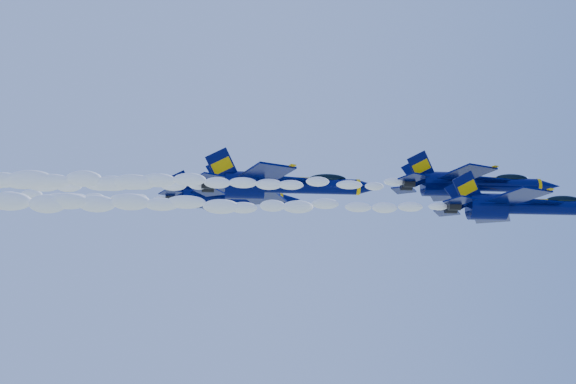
{
  "coord_description": "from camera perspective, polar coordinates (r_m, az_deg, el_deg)",
  "views": [
    {
      "loc": [
        -11.55,
        -79.68,
        131.56
      ],
      "look_at": [
        -5.47,
        -1.03,
        153.47
      ],
      "focal_mm": 50.0,
      "sensor_mm": 36.0,
      "label": 1
    }
  ],
  "objects": [
    {
      "name": "smoke_trail_jet_lead",
      "position": [
        70.69,
        -6.51,
        -0.89
      ],
      "size": [
        44.86,
        1.88,
        1.7
      ],
      "primitive_type": "ellipsoid",
      "color": "white"
    },
    {
      "name": "smoke_trail_jet_second",
      "position": [
        76.73,
        -8.39,
        0.75
      ],
      "size": [
        44.86,
        1.89,
        1.7
      ],
      "primitive_type": "ellipsoid",
      "color": "white"
    },
    {
      "name": "jet_second",
      "position": [
        80.2,
        12.89,
        0.58
      ],
      "size": [
        15.79,
        12.95,
        5.87
      ],
      "color": "#00063D"
    },
    {
      "name": "jet_lead",
      "position": [
        75.52,
        16.21,
        -0.98
      ],
      "size": [
        15.77,
        12.94,
        5.86
      ],
      "color": "#00063D"
    },
    {
      "name": "jet_third",
      "position": [
        83.66,
        -0.5,
        0.51
      ],
      "size": [
        19.07,
        15.64,
        7.09
      ],
      "color": "#00063D"
    },
    {
      "name": "jet_fourth",
      "position": [
        95.8,
        -4.52,
        -0.39
      ],
      "size": [
        16.0,
        13.13,
        5.95
      ],
      "color": "#00063D"
    }
  ]
}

